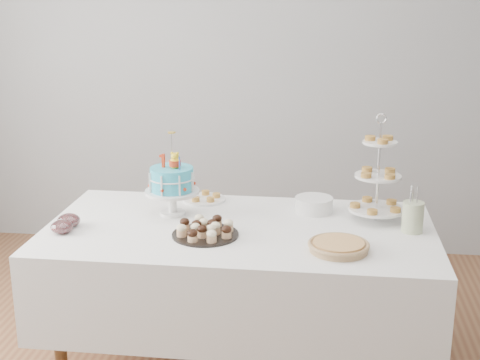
# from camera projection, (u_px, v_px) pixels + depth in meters

# --- Properties ---
(walls) EXTENTS (5.04, 4.04, 2.70)m
(walls) POSITION_uv_depth(u_px,v_px,m) (230.00, 124.00, 2.86)
(walls) COLOR gray
(walls) RESTS_ON floor
(table) EXTENTS (1.92, 1.02, 0.77)m
(table) POSITION_uv_depth(u_px,v_px,m) (239.00, 269.00, 3.37)
(table) COLOR silver
(table) RESTS_ON floor
(birthday_cake) EXTENTS (0.28, 0.28, 0.43)m
(birthday_cake) POSITION_uv_depth(u_px,v_px,m) (172.00, 193.00, 3.46)
(birthday_cake) COLOR white
(birthday_cake) RESTS_ON table
(cupcake_tray) EXTENTS (0.32, 0.32, 0.07)m
(cupcake_tray) POSITION_uv_depth(u_px,v_px,m) (205.00, 229.00, 3.18)
(cupcake_tray) COLOR black
(cupcake_tray) RESTS_ON table
(pie) EXTENTS (0.28, 0.28, 0.04)m
(pie) POSITION_uv_depth(u_px,v_px,m) (339.00, 246.00, 3.00)
(pie) COLOR tan
(pie) RESTS_ON table
(tiered_stand) EXTENTS (0.28, 0.28, 0.55)m
(tiered_stand) POSITION_uv_depth(u_px,v_px,m) (378.00, 177.00, 3.34)
(tiered_stand) COLOR silver
(tiered_stand) RESTS_ON table
(plate_stack) EXTENTS (0.20, 0.20, 0.08)m
(plate_stack) POSITION_uv_depth(u_px,v_px,m) (314.00, 205.00, 3.53)
(plate_stack) COLOR white
(plate_stack) RESTS_ON table
(pastry_plate) EXTENTS (0.24, 0.24, 0.04)m
(pastry_plate) POSITION_uv_depth(u_px,v_px,m) (204.00, 198.00, 3.72)
(pastry_plate) COLOR white
(pastry_plate) RESTS_ON table
(jam_bowl_a) EXTENTS (0.11, 0.11, 0.07)m
(jam_bowl_a) POSITION_uv_depth(u_px,v_px,m) (69.00, 221.00, 3.31)
(jam_bowl_a) COLOR silver
(jam_bowl_a) RESTS_ON table
(jam_bowl_b) EXTENTS (0.11, 0.11, 0.06)m
(jam_bowl_b) POSITION_uv_depth(u_px,v_px,m) (62.00, 227.00, 3.22)
(jam_bowl_b) COLOR silver
(jam_bowl_b) RESTS_ON table
(utensil_pitcher) EXTENTS (0.11, 0.10, 0.23)m
(utensil_pitcher) POSITION_uv_depth(u_px,v_px,m) (413.00, 216.00, 3.22)
(utensil_pitcher) COLOR silver
(utensil_pitcher) RESTS_ON table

